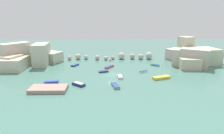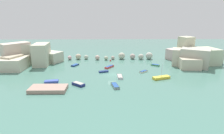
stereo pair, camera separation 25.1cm
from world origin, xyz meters
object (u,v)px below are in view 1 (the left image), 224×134
at_px(moored_boat_5, 75,65).
at_px(moored_boat_8, 115,86).
at_px(moored_boat_1, 104,71).
at_px(moored_boat_4, 143,71).
at_px(moored_boat_6, 109,67).
at_px(moored_boat_9, 120,77).
at_px(moored_boat_0, 161,77).
at_px(moored_boat_2, 52,82).
at_px(moored_boat_3, 79,84).
at_px(moored_boat_7, 155,65).
at_px(stone_dock, 49,89).
at_px(channel_buoy, 110,60).

distance_m(moored_boat_5, moored_boat_8, 23.93).
bearing_deg(moored_boat_1, moored_boat_4, 160.04).
xyz_separation_m(moored_boat_6, moored_boat_8, (1.36, -17.21, -0.01)).
bearing_deg(moored_boat_6, moored_boat_9, 50.62).
relative_size(moored_boat_0, moored_boat_2, 1.40).
xyz_separation_m(moored_boat_1, moored_boat_6, (1.80, 5.12, 0.07)).
xyz_separation_m(moored_boat_1, moored_boat_5, (-10.19, 7.76, 0.00)).
xyz_separation_m(moored_boat_3, moored_boat_5, (-4.10, 18.75, -0.12)).
bearing_deg(moored_boat_7, moored_boat_0, 115.80).
bearing_deg(moored_boat_5, moored_boat_9, 75.07).
bearing_deg(moored_boat_6, stone_dock, -2.36).
xyz_separation_m(moored_boat_0, moored_boat_6, (-14.40, 11.54, -0.07)).
relative_size(stone_dock, moored_boat_7, 2.73).
bearing_deg(moored_boat_5, moored_boat_3, 38.09).
height_order(moored_boat_1, moored_boat_6, moored_boat_6).
bearing_deg(moored_boat_0, moored_boat_4, 102.55).
height_order(stone_dock, moored_boat_5, stone_dock).
bearing_deg(stone_dock, moored_boat_2, 98.83).
bearing_deg(moored_boat_1, moored_boat_0, 139.84).
height_order(moored_boat_4, moored_boat_6, moored_boat_6).
distance_m(moored_boat_5, moored_boat_7, 28.04).
bearing_deg(moored_boat_6, moored_boat_2, -13.02).
relative_size(moored_boat_6, moored_boat_9, 0.98).
bearing_deg(moored_boat_4, stone_dock, 168.52).
distance_m(stone_dock, moored_boat_7, 37.30).
bearing_deg(moored_boat_0, moored_boat_1, 138.63).
relative_size(moored_boat_0, moored_boat_6, 1.31).
height_order(moored_boat_4, moored_boat_9, moored_boat_9).
xyz_separation_m(moored_boat_2, moored_boat_8, (16.66, -3.22, -0.01)).
distance_m(moored_boat_3, moored_boat_9, 12.35).
distance_m(channel_buoy, moored_boat_1, 14.15).
bearing_deg(moored_boat_0, moored_boat_2, 164.96).
xyz_separation_m(moored_boat_2, moored_boat_5, (3.30, 16.63, -0.08)).
xyz_separation_m(channel_buoy, moored_boat_9, (2.54, -19.06, -0.01)).
bearing_deg(stone_dock, moored_boat_5, 83.55).
distance_m(stone_dock, moored_boat_0, 29.89).
distance_m(moored_boat_7, moored_boat_8, 24.32).
height_order(moored_boat_5, moored_boat_9, moored_boat_9).
relative_size(stone_dock, moored_boat_4, 3.03).
height_order(moored_boat_2, moored_boat_7, moored_boat_2).
xyz_separation_m(channel_buoy, moored_boat_6, (-0.40, -8.85, 0.00)).
bearing_deg(moored_boat_0, moored_boat_9, 153.59).
xyz_separation_m(stone_dock, moored_boat_9, (17.42, 9.08, -0.17)).
height_order(moored_boat_4, moored_boat_8, moored_boat_8).
xyz_separation_m(moored_boat_4, moored_boat_9, (-7.59, -4.78, 0.02)).
distance_m(moored_boat_8, moored_boat_9, 7.19).
bearing_deg(channel_buoy, moored_boat_3, -108.39).
height_order(moored_boat_4, moored_boat_7, moored_boat_4).
distance_m(moored_boat_1, moored_boat_5, 12.81).
bearing_deg(moored_boat_0, moored_boat_7, 63.43).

